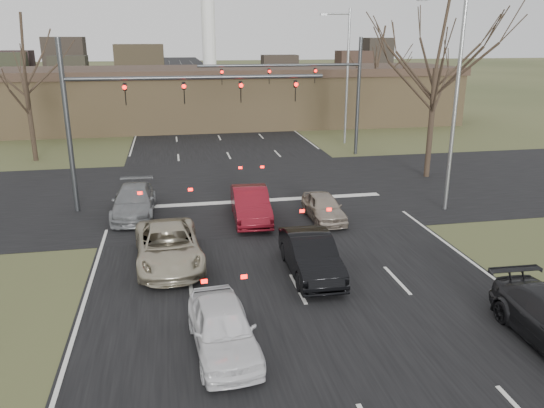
% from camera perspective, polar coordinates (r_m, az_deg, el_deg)
% --- Properties ---
extents(ground, '(360.00, 360.00, 0.00)m').
position_cam_1_polar(ground, '(15.32, 5.50, -14.10)').
color(ground, '#3A4324').
rests_on(ground, ground).
extents(road_main, '(14.00, 300.00, 0.02)m').
position_cam_1_polar(road_main, '(73.02, -7.83, 11.13)').
color(road_main, black).
rests_on(road_main, ground).
extents(road_cross, '(200.00, 14.00, 0.02)m').
position_cam_1_polar(road_cross, '(28.88, -2.72, 1.46)').
color(road_cross, black).
rests_on(road_cross, ground).
extents(building, '(42.40, 10.40, 5.30)m').
position_cam_1_polar(building, '(51.10, -4.23, 11.52)').
color(building, olive).
rests_on(building, ground).
extents(mast_arm_near, '(12.12, 0.24, 8.00)m').
position_cam_1_polar(mast_arm_near, '(25.69, -14.06, 10.47)').
color(mast_arm_near, '#383A3D').
rests_on(mast_arm_near, ground).
extents(mast_arm_far, '(11.12, 0.24, 8.00)m').
position_cam_1_polar(mast_arm_far, '(36.99, 5.11, 12.85)').
color(mast_arm_far, '#383A3D').
rests_on(mast_arm_far, ground).
extents(streetlight_right_near, '(2.34, 0.25, 10.00)m').
position_cam_1_polar(streetlight_right_near, '(25.91, 18.89, 11.26)').
color(streetlight_right_near, gray).
rests_on(streetlight_right_near, ground).
extents(streetlight_right_far, '(2.34, 0.25, 10.00)m').
position_cam_1_polar(streetlight_right_far, '(41.68, 7.89, 14.07)').
color(streetlight_right_far, gray).
rests_on(streetlight_right_far, ground).
extents(tree_right_near, '(6.90, 6.90, 11.50)m').
position_cam_1_polar(tree_right_near, '(32.12, 17.66, 18.37)').
color(tree_right_near, black).
rests_on(tree_right_near, ground).
extents(tree_left_far, '(5.70, 5.70, 9.50)m').
position_cam_1_polar(tree_left_far, '(38.60, -25.42, 14.95)').
color(tree_left_far, black).
rests_on(tree_left_far, ground).
extents(tree_right_far, '(5.40, 5.40, 9.00)m').
position_cam_1_polar(tree_right_far, '(51.09, 11.32, 16.06)').
color(tree_right_far, black).
rests_on(tree_right_far, ground).
extents(car_silver_suv, '(2.64, 5.17, 1.40)m').
position_cam_1_polar(car_silver_suv, '(19.84, -11.10, -4.44)').
color(car_silver_suv, '#B0A78E').
rests_on(car_silver_suv, ground).
extents(car_white_sedan, '(1.89, 4.08, 1.35)m').
position_cam_1_polar(car_white_sedan, '(14.44, -5.31, -13.10)').
color(car_white_sedan, white).
rests_on(car_white_sedan, ground).
extents(car_black_hatch, '(1.59, 4.39, 1.44)m').
position_cam_1_polar(car_black_hatch, '(18.68, 4.19, -5.49)').
color(car_black_hatch, black).
rests_on(car_black_hatch, ground).
extents(car_grey_ahead, '(2.00, 4.71, 1.36)m').
position_cam_1_polar(car_grey_ahead, '(25.53, -14.63, 0.27)').
color(car_grey_ahead, slate).
rests_on(car_grey_ahead, ground).
extents(car_red_ahead, '(1.76, 4.54, 1.47)m').
position_cam_1_polar(car_red_ahead, '(24.09, -2.32, -0.05)').
color(car_red_ahead, maroon).
rests_on(car_red_ahead, ground).
extents(car_silver_ahead, '(1.48, 3.59, 1.22)m').
position_cam_1_polar(car_silver_ahead, '(24.21, 5.59, -0.34)').
color(car_silver_ahead, '#A09281').
rests_on(car_silver_ahead, ground).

